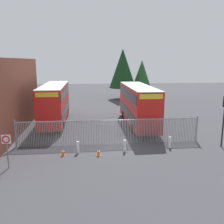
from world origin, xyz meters
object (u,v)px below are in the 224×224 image
object	(u,v)px
bollard_near_left	(78,147)
bollard_near_right	(170,142)
traffic_cone_mid_forecourt	(98,152)
traffic_cone_by_gate	(63,152)
double_decker_bus_near_gate	(138,104)
bollard_center_front	(125,146)
speed_limit_sign_post	(6,143)
double_decker_bus_behind_fence_left	(55,102)

from	to	relation	value
bollard_near_left	bollard_near_right	distance (m)	7.56
traffic_cone_mid_forecourt	traffic_cone_by_gate	bearing A→B (deg)	173.98
bollard_near_left	double_decker_bus_near_gate	bearing A→B (deg)	51.16
bollard_center_front	bollard_near_right	size ratio (longest dim) A/B	1.00
bollard_near_left	speed_limit_sign_post	size ratio (longest dim) A/B	0.40
traffic_cone_mid_forecourt	bollard_center_front	bearing A→B (deg)	16.97
double_decker_bus_near_gate	traffic_cone_by_gate	world-z (taller)	double_decker_bus_near_gate
bollard_near_right	speed_limit_sign_post	xyz separation A→B (m)	(-12.11, -2.72, 1.30)
double_decker_bus_behind_fence_left	double_decker_bus_near_gate	bearing A→B (deg)	-12.93
bollard_near_left	traffic_cone_by_gate	xyz separation A→B (m)	(-1.12, -0.41, -0.19)
traffic_cone_mid_forecourt	double_decker_bus_near_gate	bearing A→B (deg)	60.75
bollard_near_left	traffic_cone_mid_forecourt	world-z (taller)	bollard_near_left
traffic_cone_by_gate	bollard_center_front	bearing A→B (deg)	4.31
double_decker_bus_near_gate	traffic_cone_by_gate	bearing A→B (deg)	-131.96
bollard_center_front	speed_limit_sign_post	distance (m)	8.67
traffic_cone_by_gate	speed_limit_sign_post	world-z (taller)	speed_limit_sign_post
bollard_center_front	speed_limit_sign_post	size ratio (longest dim) A/B	0.40
double_decker_bus_behind_fence_left	traffic_cone_by_gate	xyz separation A→B (m)	(1.80, -10.59, -2.13)
bollard_center_front	speed_limit_sign_post	world-z (taller)	speed_limit_sign_post
bollard_center_front	traffic_cone_mid_forecourt	distance (m)	2.23
double_decker_bus_near_gate	bollard_center_front	size ratio (longest dim) A/B	11.38
double_decker_bus_behind_fence_left	bollard_center_front	distance (m)	12.34
double_decker_bus_near_gate	traffic_cone_mid_forecourt	distance (m)	10.22
traffic_cone_mid_forecourt	double_decker_bus_behind_fence_left	bearing A→B (deg)	112.48
double_decker_bus_near_gate	bollard_center_front	bearing A→B (deg)	-108.88
bollard_near_left	bollard_center_front	bearing A→B (deg)	-0.70
double_decker_bus_behind_fence_left	speed_limit_sign_post	world-z (taller)	double_decker_bus_behind_fence_left
double_decker_bus_behind_fence_left	bollard_near_right	size ratio (longest dim) A/B	11.38
double_decker_bus_behind_fence_left	bollard_near_right	xyz separation A→B (m)	(10.47, -9.79, -1.95)
double_decker_bus_near_gate	double_decker_bus_behind_fence_left	bearing A→B (deg)	167.07
speed_limit_sign_post	bollard_near_right	bearing A→B (deg)	12.67
bollard_center_front	traffic_cone_by_gate	distance (m)	4.84
bollard_near_left	traffic_cone_mid_forecourt	bearing A→B (deg)	-23.74
double_decker_bus_near_gate	bollard_near_left	world-z (taller)	double_decker_bus_near_gate
double_decker_bus_behind_fence_left	traffic_cone_by_gate	size ratio (longest dim) A/B	18.32
bollard_near_left	bollard_center_front	xyz separation A→B (m)	(3.70, -0.05, 0.00)
double_decker_bus_near_gate	traffic_cone_by_gate	size ratio (longest dim) A/B	18.32
bollard_near_left	bollard_near_right	xyz separation A→B (m)	(7.55, 0.39, 0.00)
traffic_cone_mid_forecourt	speed_limit_sign_post	size ratio (longest dim) A/B	0.25
double_decker_bus_near_gate	bollard_near_right	xyz separation A→B (m)	(1.09, -7.63, -1.95)
bollard_near_right	double_decker_bus_behind_fence_left	bearing A→B (deg)	136.92
bollard_near_left	traffic_cone_by_gate	size ratio (longest dim) A/B	1.61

